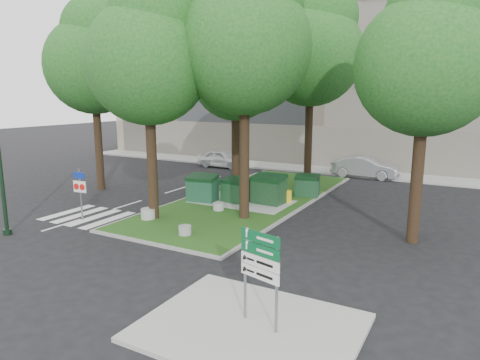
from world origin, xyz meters
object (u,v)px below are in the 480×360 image
Objects in this scene: bollard_right at (185,230)px; traffic_sign_pole at (80,188)px; tree_median_near_right at (247,34)px; tree_median_far at (313,44)px; tree_median_mid at (237,67)px; dumpster_b at (236,190)px; tree_median_near_left at (150,51)px; bollard_mid at (218,206)px; dumpster_a at (202,188)px; tree_street_right at (430,52)px; directional_sign at (261,264)px; car_white at (222,159)px; bollard_left at (148,214)px; tree_street_left at (95,56)px; dumpster_d at (307,186)px; dumpster_c at (269,189)px; litter_bin at (288,196)px; car_silver at (365,167)px.

bollard_right is 0.22× the size of traffic_sign_pole.
tree_median_far reaches higher than tree_median_near_right.
dumpster_b is (1.16, -2.23, -6.25)m from tree_median_mid.
tree_median_far is at bearing 68.72° from tree_median_near_left.
dumpster_a is at bearing 145.40° from bollard_mid.
traffic_sign_pole is (-5.47, -0.27, 1.19)m from bollard_right.
traffic_sign_pole is at bearing -120.76° from dumpster_b.
tree_street_right reaches higher than dumpster_a.
tree_median_far is 1.18× the size of tree_street_right.
tree_median_mid is 0.99× the size of tree_street_right.
car_white is at bearing 138.20° from directional_sign.
car_white is at bearing 125.61° from tree_median_near_right.
bollard_right is at bearing -20.42° from bollard_left.
bollard_right is 7.36m from directional_sign.
car_white is at bearing 78.49° from tree_street_left.
dumpster_b reaches higher than dumpster_d.
dumpster_b is 2.34× the size of bollard_left.
dumpster_a is (-10.44, 1.11, -6.19)m from tree_street_right.
traffic_sign_pole is at bearing -128.90° from dumpster_a.
tree_median_near_left is at bearing -159.74° from car_white.
tree_median_near_left is 1.05× the size of tree_street_right.
dumpster_c is at bearing 129.00° from directional_sign.
car_white is at bearing 92.36° from traffic_sign_pole.
litter_bin is at bearing 15.59° from dumpster_a.
car_white reaches higher than litter_bin.
tree_street_left is at bearing -168.63° from dumpster_c.
tree_street_left is at bearing -172.87° from dumpster_d.
car_silver is (3.23, 16.13, 0.43)m from bollard_right.
tree_street_right is at bearing -14.91° from dumpster_a.
bollard_mid is (-8.75, -0.06, -6.68)m from tree_street_right.
bollard_right is 6.92m from litter_bin.
tree_median_mid is (-3.00, 4.50, -1.01)m from tree_median_near_right.
tree_median_mid reaches higher than bollard_mid.
tree_street_right reaches higher than traffic_sign_pole.
car_silver is (4.01, 12.38, 0.42)m from bollard_mid.
dumpster_a is 6.03m from traffic_sign_pole.
tree_median_far is 9.85m from tree_street_right.
tree_street_right is at bearing 4.09° from tree_median_near_right.
bollard_left is at bearing -29.21° from tree_street_left.
litter_bin is 12.24m from car_white.
dumpster_a is 12.58m from car_silver.
tree_street_left is (-7.50, -3.00, 0.67)m from tree_median_mid.
car_white is at bearing 143.88° from tree_street_right.
tree_median_far reaches higher than directional_sign.
car_white is (-5.41, 7.25, -6.30)m from tree_median_mid.
dumpster_a reaches higher than bollard_mid.
tree_street_left is 6.54× the size of dumpster_c.
tree_street_left is (-10.70, -6.00, -0.67)m from tree_median_far.
tree_street_right is 19.78× the size of bollard_mid.
tree_median_near_right reaches higher than bollard_right.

